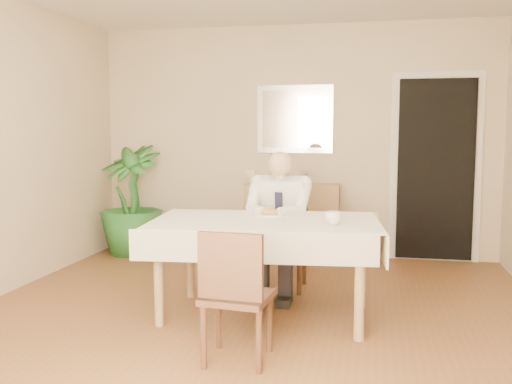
% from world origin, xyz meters
% --- Properties ---
extents(room, '(5.00, 5.02, 2.60)m').
position_xyz_m(room, '(0.00, 0.00, 1.30)').
color(room, brown).
rests_on(room, ground).
extents(window, '(1.34, 0.04, 1.44)m').
position_xyz_m(window, '(0.00, -2.47, 1.45)').
color(window, white).
rests_on(window, room).
extents(doorway, '(0.96, 0.07, 2.10)m').
position_xyz_m(doorway, '(1.55, 2.46, 1.00)').
color(doorway, white).
rests_on(doorway, ground).
extents(mirror, '(0.86, 0.04, 0.76)m').
position_xyz_m(mirror, '(0.01, 2.47, 1.55)').
color(mirror, silver).
rests_on(mirror, room).
extents(dining_table, '(1.81, 1.17, 0.75)m').
position_xyz_m(dining_table, '(0.10, 0.23, 0.67)').
color(dining_table, '#A08356').
rests_on(dining_table, ground).
extents(chair_far, '(0.47, 0.47, 0.90)m').
position_xyz_m(chair_far, '(0.10, 1.11, 0.51)').
color(chair_far, '#442415').
rests_on(chair_far, ground).
extents(chair_near, '(0.43, 0.43, 0.84)m').
position_xyz_m(chair_near, '(0.08, -0.70, 0.47)').
color(chair_near, '#442415').
rests_on(chair_near, ground).
extents(seated_man, '(0.48, 0.72, 1.24)m').
position_xyz_m(seated_man, '(0.10, 0.83, 0.69)').
color(seated_man, white).
rests_on(seated_man, ground).
extents(plate, '(0.26, 0.26, 0.02)m').
position_xyz_m(plate, '(0.09, 0.45, 0.76)').
color(plate, white).
rests_on(plate, dining_table).
extents(food, '(0.14, 0.14, 0.06)m').
position_xyz_m(food, '(0.09, 0.45, 0.78)').
color(food, olive).
rests_on(food, dining_table).
extents(knife, '(0.01, 0.13, 0.01)m').
position_xyz_m(knife, '(0.13, 0.39, 0.78)').
color(knife, silver).
rests_on(knife, dining_table).
extents(fork, '(0.01, 0.13, 0.01)m').
position_xyz_m(fork, '(0.05, 0.39, 0.78)').
color(fork, silver).
rests_on(fork, dining_table).
extents(coffee_mug, '(0.15, 0.15, 0.10)m').
position_xyz_m(coffee_mug, '(0.62, 0.11, 0.80)').
color(coffee_mug, white).
rests_on(coffee_mug, dining_table).
extents(sideboard, '(1.05, 0.38, 0.83)m').
position_xyz_m(sideboard, '(0.01, 2.32, 0.42)').
color(sideboard, '#A08356').
rests_on(sideboard, ground).
extents(photo_frame_left, '(0.10, 0.02, 0.14)m').
position_xyz_m(photo_frame_left, '(-0.48, 2.36, 0.90)').
color(photo_frame_left, silver).
rests_on(photo_frame_left, sideboard).
extents(photo_frame_center, '(0.10, 0.02, 0.14)m').
position_xyz_m(photo_frame_center, '(-0.18, 2.38, 0.90)').
color(photo_frame_center, silver).
rests_on(photo_frame_center, sideboard).
extents(photo_frame_right, '(0.10, 0.02, 0.14)m').
position_xyz_m(photo_frame_right, '(0.12, 2.34, 0.90)').
color(photo_frame_right, silver).
rests_on(photo_frame_right, sideboard).
extents(potted_palm, '(0.86, 0.86, 1.26)m').
position_xyz_m(potted_palm, '(-1.83, 2.12, 0.63)').
color(potted_palm, '#1F561E').
rests_on(potted_palm, ground).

